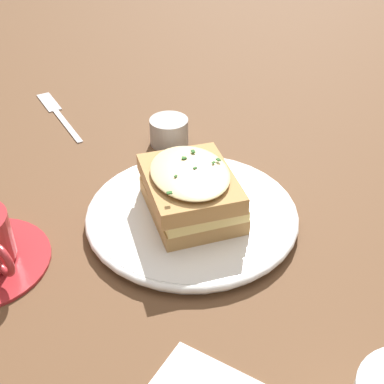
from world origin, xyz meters
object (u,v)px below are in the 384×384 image
(dinner_plate, at_px, (192,215))
(condiment_pot, at_px, (169,131))
(sandwich, at_px, (191,191))
(fork, at_px, (55,110))

(dinner_plate, distance_m, condiment_pot, 0.19)
(dinner_plate, height_order, sandwich, sandwich)
(dinner_plate, xyz_separation_m, fork, (0.30, -0.21, -0.01))
(dinner_plate, relative_size, condiment_pot, 4.52)
(sandwich, distance_m, fork, 0.37)
(dinner_plate, distance_m, fork, 0.36)
(condiment_pot, bearing_deg, dinner_plate, 116.74)
(sandwich, bearing_deg, dinner_plate, -103.47)
(dinner_plate, relative_size, sandwich, 1.58)
(fork, distance_m, condiment_pot, 0.22)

